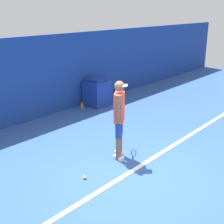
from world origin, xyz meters
name	(u,v)px	position (x,y,z in m)	size (l,w,h in m)	color
ground_plane	(131,175)	(0.00, 0.00, 0.00)	(24.00, 24.00, 0.00)	#2D5193
back_wall	(9,84)	(0.00, 4.15, 1.19)	(24.00, 0.10, 2.39)	navy
court_baseline	(128,173)	(0.00, 0.06, 0.01)	(21.60, 0.10, 0.01)	white
tennis_player	(119,116)	(0.44, 0.67, 0.96)	(0.82, 0.60, 1.71)	brown
tennis_ball	(85,177)	(-0.71, 0.57, 0.03)	(0.07, 0.07, 0.07)	#D1E533
covered_chair	(97,92)	(2.93, 3.69, 0.43)	(0.75, 0.71, 0.91)	navy
water_bottle	(82,106)	(2.31, 3.78, 0.10)	(0.09, 0.09, 0.22)	orange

